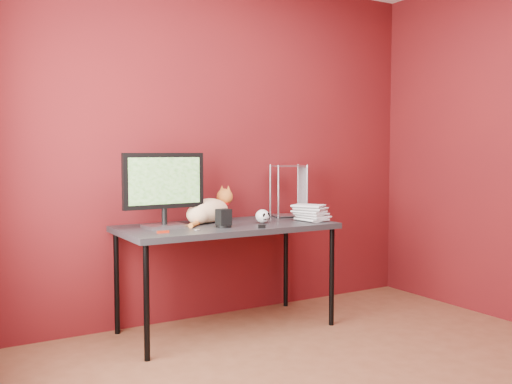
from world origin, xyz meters
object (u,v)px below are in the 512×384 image
monitor (164,186)px  speaker (224,219)px  desk (227,232)px  skull_mug (263,216)px  book_stack (304,130)px  cat (209,210)px

monitor → speaker: bearing=-32.1°
desk → skull_mug: bearing=-15.5°
book_stack → monitor: bearing=168.6°
speaker → skull_mug: bearing=3.2°
desk → book_stack: size_ratio=1.13×
monitor → book_stack: 1.09m
monitor → desk: bearing=-12.3°
desk → monitor: (-0.44, 0.07, 0.33)m
desk → skull_mug: skull_mug is taller
monitor → speaker: monitor is taller
cat → speaker: (-0.02, -0.27, -0.03)m
skull_mug → book_stack: book_stack is taller
monitor → cat: monitor is taller
desk → cat: 0.22m
cat → monitor: bearing=169.2°
monitor → cat: size_ratio=1.22×
monitor → speaker: 0.46m
desk → cat: bearing=112.8°
monitor → book_stack: (1.00, -0.20, 0.38)m
desk → speaker: bearing=-125.3°
book_stack → speaker: bearing=179.0°
cat → book_stack: bearing=-48.2°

